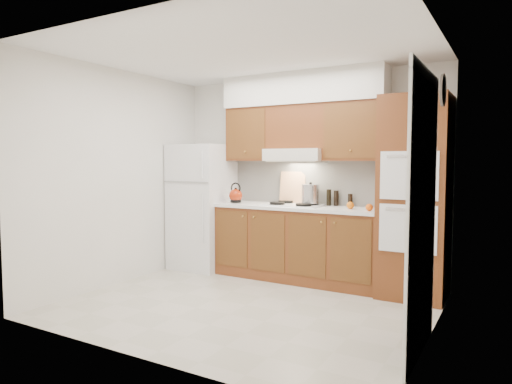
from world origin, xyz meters
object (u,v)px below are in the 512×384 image
Objects in this scene: fridge at (203,207)px; kettle at (236,196)px; stock_pot at (310,194)px; oven_cabinet at (415,198)px.

fridge is 0.60m from kettle.
kettle is at bearing -169.03° from stock_pot.
kettle is 1.01m from stock_pot.
stock_pot is (0.99, 0.19, 0.04)m from kettle.
fridge reaches higher than kettle.
stock_pot reaches higher than kettle.
oven_cabinet is at bearing -2.63° from kettle.
oven_cabinet reaches higher than kettle.
oven_cabinet is at bearing -5.25° from stock_pot.
stock_pot is at bearing 5.57° from fridge.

